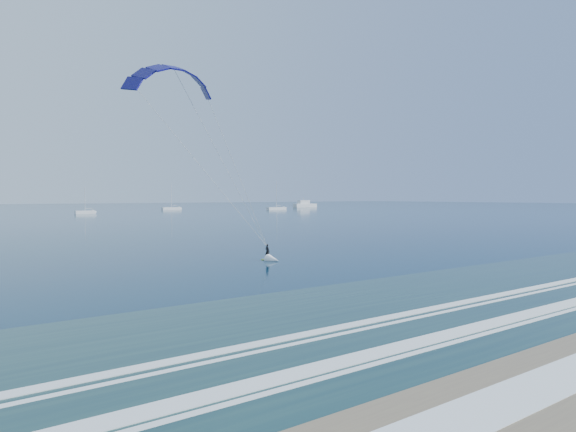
% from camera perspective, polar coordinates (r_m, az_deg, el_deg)
% --- Properties ---
extents(kitesurfer_rig, '(18.41, 7.31, 18.10)m').
position_cam_1_polar(kitesurfer_rig, '(46.83, -7.01, 5.47)').
color(kitesurfer_rig, '#BEE71B').
rests_on(kitesurfer_rig, ground).
extents(motor_yacht, '(14.43, 3.85, 6.04)m').
position_cam_1_polar(motor_yacht, '(291.35, 1.86, 1.27)').
color(motor_yacht, white).
rests_on(motor_yacht, ground).
extents(sailboat_2, '(6.86, 2.40, 9.78)m').
position_cam_1_polar(sailboat_2, '(199.62, -21.63, 0.41)').
color(sailboat_2, white).
rests_on(sailboat_2, ground).
extents(sailboat_3, '(9.21, 2.40, 12.51)m').
position_cam_1_polar(sailboat_3, '(246.73, -12.83, 0.84)').
color(sailboat_3, white).
rests_on(sailboat_3, ground).
extents(sailboat_4, '(9.97, 2.40, 13.34)m').
position_cam_1_polar(sailboat_4, '(242.38, -1.28, 0.87)').
color(sailboat_4, white).
rests_on(sailboat_4, ground).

